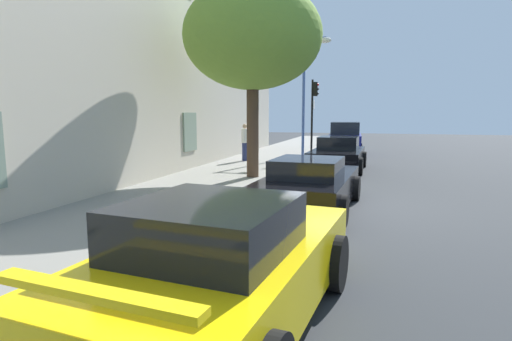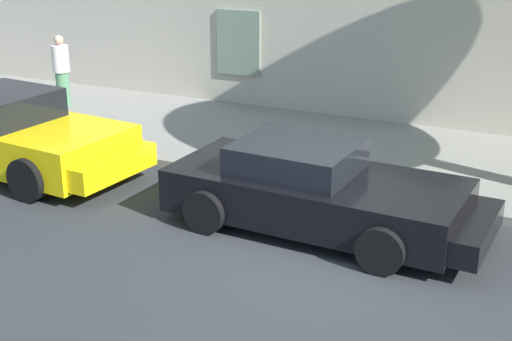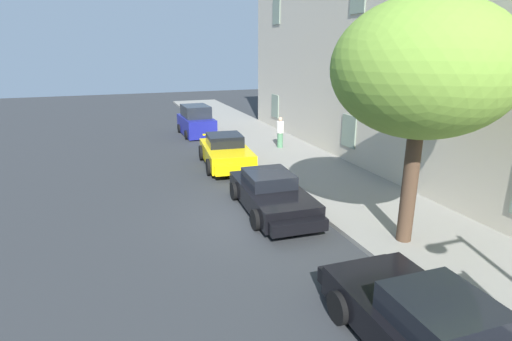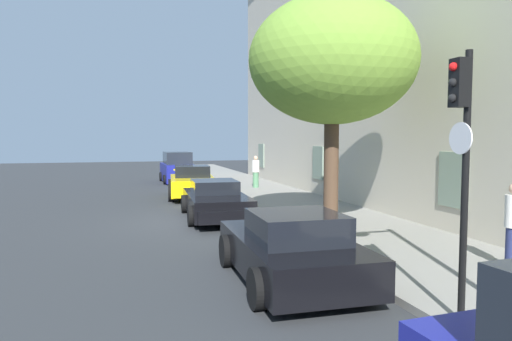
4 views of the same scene
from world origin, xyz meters
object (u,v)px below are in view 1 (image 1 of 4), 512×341
at_px(hatchback_distant, 345,140).
at_px(tree_near_kerb, 253,37).
at_px(sportscar_white_middle, 337,156).
at_px(street_lamp, 312,74).
at_px(sportscar_red_lead, 229,262).
at_px(pedestrian_admiring, 245,142).
at_px(sportscar_yellow_flank, 311,185).
at_px(traffic_light, 314,105).

bearing_deg(hatchback_distant, tree_near_kerb, 166.95).
height_order(sportscar_white_middle, street_lamp, street_lamp).
height_order(sportscar_red_lead, pedestrian_admiring, pedestrian_admiring).
height_order(sportscar_white_middle, pedestrian_admiring, pedestrian_admiring).
xyz_separation_m(sportscar_yellow_flank, traffic_light, (9.91, 1.46, 2.15)).
distance_m(tree_near_kerb, street_lamp, 7.77).
relative_size(sportscar_red_lead, hatchback_distant, 1.25).
bearing_deg(street_lamp, sportscar_red_lead, -174.13).
height_order(tree_near_kerb, pedestrian_admiring, tree_near_kerb).
relative_size(sportscar_red_lead, traffic_light, 1.24).
xyz_separation_m(sportscar_white_middle, hatchback_distant, (6.67, 0.18, 0.23)).
distance_m(sportscar_white_middle, pedestrian_admiring, 4.45).
bearing_deg(tree_near_kerb, sportscar_white_middle, -36.01).
height_order(hatchback_distant, tree_near_kerb, tree_near_kerb).
xyz_separation_m(sportscar_yellow_flank, tree_near_kerb, (3.46, 2.57, 4.26)).
relative_size(sportscar_yellow_flank, hatchback_distant, 1.27).
distance_m(sportscar_white_middle, street_lamp, 5.87).
bearing_deg(sportscar_white_middle, tree_near_kerb, 143.99).
height_order(tree_near_kerb, traffic_light, tree_near_kerb).
xyz_separation_m(sportscar_yellow_flank, sportscar_white_middle, (6.96, 0.03, 0.03)).
bearing_deg(sportscar_yellow_flank, hatchback_distant, 0.90).
relative_size(sportscar_red_lead, street_lamp, 0.77).
bearing_deg(hatchback_distant, sportscar_red_lead, -179.48).
height_order(traffic_light, pedestrian_admiring, traffic_light).
bearing_deg(sportscar_red_lead, pedestrian_admiring, 17.30).
distance_m(sportscar_red_lead, traffic_light, 15.90).
bearing_deg(pedestrian_admiring, sportscar_white_middle, -103.90).
relative_size(hatchback_distant, street_lamp, 0.62).
height_order(sportscar_red_lead, traffic_light, traffic_light).
relative_size(sportscar_red_lead, sportscar_yellow_flank, 0.98).
bearing_deg(sportscar_red_lead, traffic_light, 5.20).
bearing_deg(street_lamp, sportscar_white_middle, -157.48).
height_order(hatchback_distant, street_lamp, street_lamp).
bearing_deg(pedestrian_admiring, sportscar_yellow_flank, -151.61).
bearing_deg(traffic_light, hatchback_distant, -18.61).
bearing_deg(tree_near_kerb, street_lamp, -5.87).
bearing_deg(traffic_light, sportscar_yellow_flank, -171.60).
bearing_deg(tree_near_kerb, pedestrian_admiring, 21.15).
bearing_deg(street_lamp, sportscar_yellow_flank, -170.95).
relative_size(street_lamp, pedestrian_admiring, 3.55).
bearing_deg(sportscar_yellow_flank, traffic_light, 8.40).
bearing_deg(sportscar_red_lead, tree_near_kerb, 15.34).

